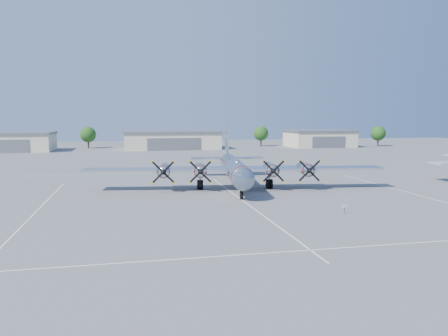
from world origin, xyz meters
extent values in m
plane|color=#545457|center=(0.00, 0.00, 0.00)|extent=(260.00, 260.00, 0.00)
cube|color=silver|center=(-22.00, -5.00, 0.01)|extent=(0.15, 40.00, 0.01)
cube|color=silver|center=(0.00, -5.00, 0.01)|extent=(0.15, 40.00, 0.01)
cube|color=silver|center=(22.00, -5.00, 0.01)|extent=(0.15, 40.00, 0.01)
cube|color=silver|center=(0.00, -22.00, 0.01)|extent=(60.00, 0.15, 0.01)
cube|color=silver|center=(0.00, 25.00, 0.01)|extent=(60.00, 0.15, 0.01)
cube|color=#C1BA9A|center=(-45.00, 82.00, 2.40)|extent=(22.00, 14.00, 4.80)
cube|color=slate|center=(-45.00, 82.00, 5.10)|extent=(22.60, 14.60, 0.60)
cube|color=slate|center=(-45.00, 74.95, 1.80)|extent=(12.10, 0.20, 3.60)
cube|color=#C1BA9A|center=(0.00, 82.00, 2.40)|extent=(28.00, 14.00, 4.80)
cube|color=slate|center=(0.00, 82.00, 5.10)|extent=(28.60, 14.60, 0.60)
cube|color=slate|center=(0.00, 74.95, 1.80)|extent=(15.40, 0.20, 3.60)
cube|color=#C1BA9A|center=(48.00, 82.00, 2.40)|extent=(20.00, 14.00, 4.80)
cube|color=slate|center=(48.00, 82.00, 5.10)|extent=(20.60, 14.60, 0.60)
cube|color=slate|center=(48.00, 74.95, 1.80)|extent=(11.00, 0.20, 3.60)
cylinder|color=#382619|center=(-25.00, 90.00, 1.40)|extent=(0.50, 0.50, 2.80)
sphere|color=#194212|center=(-25.00, 90.00, 4.24)|extent=(4.80, 4.80, 4.80)
cylinder|color=#382619|center=(30.00, 88.00, 1.40)|extent=(0.50, 0.50, 2.80)
sphere|color=#194212|center=(30.00, 88.00, 4.24)|extent=(4.80, 4.80, 4.80)
cylinder|color=#382619|center=(68.00, 80.00, 1.40)|extent=(0.50, 0.50, 2.80)
sphere|color=#194212|center=(68.00, 80.00, 4.24)|extent=(4.80, 4.80, 4.80)
cylinder|color=black|center=(8.11, -11.54, 0.35)|extent=(0.05, 0.05, 0.70)
cube|color=white|center=(8.11, -11.54, 0.75)|extent=(0.48, 0.11, 0.35)
camera|label=1|loc=(-12.57, -50.51, 9.52)|focal=35.00mm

